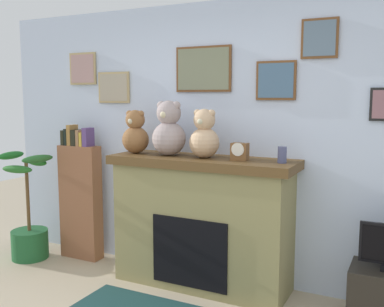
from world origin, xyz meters
The scene contains 9 objects.
back_wall centered at (0.00, 2.00, 1.31)m, with size 5.20×0.15×2.60m.
fireplace centered at (-0.14, 1.68, 0.60)m, with size 1.71×0.58×1.19m.
bookshelf centered at (-1.60, 1.74, 0.66)m, with size 0.46×0.16×1.43m.
potted_plant centered at (-2.08, 1.46, 0.34)m, with size 0.55×0.43×1.15m.
candle_jar centered at (0.59, 1.66, 1.26)m, with size 0.07×0.07×0.14m, color #4C517A.
mantel_clock centered at (0.23, 1.66, 1.27)m, with size 0.14×0.10×0.15m.
teddy_bear_brown centered at (-0.83, 1.66, 1.38)m, with size 0.26×0.26×0.41m.
teddy_bear_grey centered at (-0.47, 1.66, 1.42)m, with size 0.31×0.31×0.50m.
teddy_bear_tan centered at (-0.11, 1.66, 1.39)m, with size 0.27×0.27×0.43m.
Camera 1 is at (1.54, -1.87, 1.73)m, focal length 41.47 mm.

